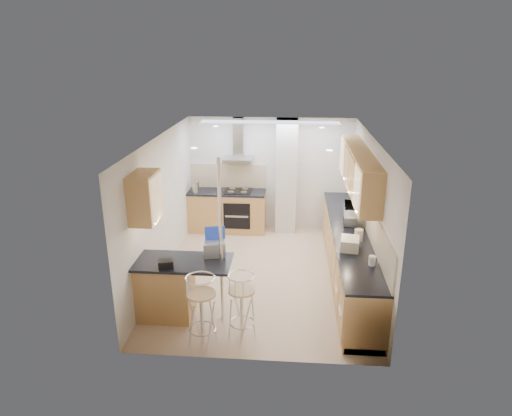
# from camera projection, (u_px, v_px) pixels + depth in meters

# --- Properties ---
(ground) EXTENTS (4.80, 4.80, 0.00)m
(ground) POSITION_uv_depth(u_px,v_px,m) (264.00, 275.00, 8.29)
(ground) COLOR #D7B38F
(ground) RESTS_ON ground
(room_shell) EXTENTS (3.64, 4.84, 2.51)m
(room_shell) POSITION_uv_depth(u_px,v_px,m) (283.00, 188.00, 8.11)
(room_shell) COLOR silver
(room_shell) RESTS_ON ground
(right_counter) EXTENTS (0.63, 4.40, 0.92)m
(right_counter) POSITION_uv_depth(u_px,v_px,m) (349.00, 255.00, 8.03)
(right_counter) COLOR #B48B48
(right_counter) RESTS_ON ground
(back_counter) EXTENTS (1.70, 0.63, 0.92)m
(back_counter) POSITION_uv_depth(u_px,v_px,m) (227.00, 211.00, 10.18)
(back_counter) COLOR #B48B48
(back_counter) RESTS_ON ground
(peninsula) EXTENTS (1.47, 0.72, 0.94)m
(peninsula) POSITION_uv_depth(u_px,v_px,m) (183.00, 289.00, 6.86)
(peninsula) COLOR #B48B48
(peninsula) RESTS_ON ground
(microwave) EXTENTS (0.46, 0.63, 0.33)m
(microwave) POSITION_uv_depth(u_px,v_px,m) (355.00, 214.00, 8.18)
(microwave) COLOR white
(microwave) RESTS_ON right_counter
(laptop) EXTENTS (0.37, 0.31, 0.22)m
(laptop) POSITION_uv_depth(u_px,v_px,m) (214.00, 249.00, 6.85)
(laptop) COLOR #A7AAAF
(laptop) RESTS_ON peninsula
(bag) EXTENTS (0.25, 0.21, 0.12)m
(bag) POSITION_uv_depth(u_px,v_px,m) (166.00, 264.00, 6.48)
(bag) COLOR black
(bag) RESTS_ON peninsula
(bar_stool_near) EXTENTS (0.45, 0.45, 1.04)m
(bar_stool_near) POSITION_uv_depth(u_px,v_px,m) (202.00, 311.00, 6.20)
(bar_stool_near) COLOR tan
(bar_stool_near) RESTS_ON ground
(bar_stool_end) EXTENTS (0.52, 0.52, 0.98)m
(bar_stool_end) POSITION_uv_depth(u_px,v_px,m) (242.00, 306.00, 6.37)
(bar_stool_end) COLOR tan
(bar_stool_end) RESTS_ON ground
(jar_a) EXTENTS (0.15, 0.15, 0.19)m
(jar_a) POSITION_uv_depth(u_px,v_px,m) (349.00, 209.00, 8.64)
(jar_a) COLOR beige
(jar_a) RESTS_ON right_counter
(jar_b) EXTENTS (0.14, 0.14, 0.14)m
(jar_b) POSITION_uv_depth(u_px,v_px,m) (358.00, 216.00, 8.33)
(jar_b) COLOR beige
(jar_b) RESTS_ON right_counter
(jar_c) EXTENTS (0.16, 0.16, 0.20)m
(jar_c) POSITION_uv_depth(u_px,v_px,m) (359.00, 235.00, 7.43)
(jar_c) COLOR beige
(jar_c) RESTS_ON right_counter
(jar_d) EXTENTS (0.12, 0.12, 0.14)m
(jar_d) POSITION_uv_depth(u_px,v_px,m) (372.00, 261.00, 6.60)
(jar_d) COLOR white
(jar_d) RESTS_ON right_counter
(bread_bin) EXTENTS (0.32, 0.39, 0.18)m
(bread_bin) POSITION_uv_depth(u_px,v_px,m) (350.00, 244.00, 7.11)
(bread_bin) COLOR beige
(bread_bin) RESTS_ON right_counter
(kettle) EXTENTS (0.16, 0.16, 0.25)m
(kettle) POSITION_uv_depth(u_px,v_px,m) (196.00, 187.00, 9.88)
(kettle) COLOR #A5A8AA
(kettle) RESTS_ON back_counter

